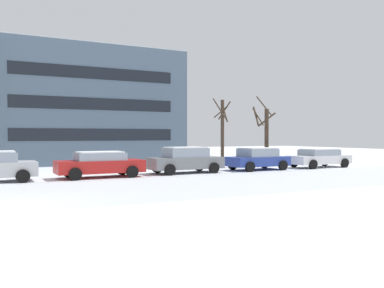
# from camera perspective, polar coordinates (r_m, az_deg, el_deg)

# --- Properties ---
(parked_car_red) EXTENTS (4.60, 2.08, 1.39)m
(parked_car_red) POSITION_cam_1_polar(r_m,az_deg,el_deg) (21.92, -12.90, -2.78)
(parked_car_red) COLOR red
(parked_car_red) RESTS_ON ground
(parked_car_gray) EXTENTS (4.45, 2.14, 1.56)m
(parked_car_gray) POSITION_cam_1_polar(r_m,az_deg,el_deg) (23.93, -0.94, -2.27)
(parked_car_gray) COLOR slate
(parked_car_gray) RESTS_ON ground
(parked_car_blue) EXTENTS (4.04, 2.23, 1.46)m
(parked_car_blue) POSITION_cam_1_polar(r_m,az_deg,el_deg) (26.49, 9.28, -2.06)
(parked_car_blue) COLOR #283D93
(parked_car_blue) RESTS_ON ground
(parked_car_white) EXTENTS (4.62, 2.17, 1.32)m
(parked_car_white) POSITION_cam_1_polar(r_m,az_deg,el_deg) (29.69, 17.59, -1.86)
(parked_car_white) COLOR white
(parked_car_white) RESTS_ON ground
(tree_far_left) EXTENTS (2.03, 1.89, 5.07)m
(tree_far_left) POSITION_cam_1_polar(r_m,az_deg,el_deg) (29.42, 10.38, 1.44)
(tree_far_left) COLOR #423326
(tree_far_left) RESTS_ON ground
(tree_far_mid) EXTENTS (1.51, 1.51, 4.95)m
(tree_far_mid) POSITION_cam_1_polar(r_m,az_deg,el_deg) (29.45, 4.34, 1.97)
(tree_far_mid) COLOR #423326
(tree_far_mid) RESTS_ON ground
(building_far_right) EXTENTS (15.15, 10.38, 9.35)m
(building_far_right) POSITION_cam_1_polar(r_m,az_deg,el_deg) (36.19, -15.25, 4.99)
(building_far_right) COLOR slate
(building_far_right) RESTS_ON ground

